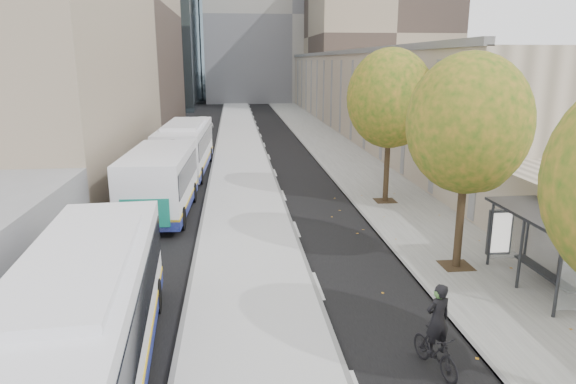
{
  "coord_description": "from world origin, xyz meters",
  "views": [
    {
      "loc": [
        -4.33,
        -3.7,
        7.33
      ],
      "look_at": [
        -2.35,
        15.04,
        2.5
      ],
      "focal_mm": 32.0,
      "sensor_mm": 36.0,
      "label": 1
    }
  ],
  "objects": [
    {
      "name": "bus_platform",
      "position": [
        -3.88,
        35.0,
        0.07
      ],
      "size": [
        4.25,
        150.0,
        0.15
      ],
      "primitive_type": "cube",
      "color": "silver",
      "rests_on": "ground"
    },
    {
      "name": "sidewalk",
      "position": [
        4.12,
        35.0,
        0.04
      ],
      "size": [
        4.75,
        150.0,
        0.08
      ],
      "primitive_type": "cube",
      "color": "gray",
      "rests_on": "ground"
    },
    {
      "name": "building_tan",
      "position": [
        15.5,
        64.0,
        4.0
      ],
      "size": [
        18.0,
        92.0,
        8.0
      ],
      "primitive_type": "cube",
      "color": "gray",
      "rests_on": "ground"
    },
    {
      "name": "building_far_block",
      "position": [
        6.0,
        96.0,
        15.0
      ],
      "size": [
        30.0,
        18.0,
        30.0
      ],
      "primitive_type": "cube",
      "color": "gray",
      "rests_on": "ground"
    },
    {
      "name": "bus_shelter",
      "position": [
        5.69,
        10.96,
        2.19
      ],
      "size": [
        1.9,
        4.4,
        2.53
      ],
      "color": "#383A3F",
      "rests_on": "sidewalk"
    },
    {
      "name": "tree_c",
      "position": [
        3.6,
        13.0,
        5.25
      ],
      "size": [
        4.2,
        4.2,
        7.28
      ],
      "color": "black",
      "rests_on": "sidewalk"
    },
    {
      "name": "tree_d",
      "position": [
        3.6,
        22.0,
        5.47
      ],
      "size": [
        4.4,
        4.4,
        7.6
      ],
      "color": "black",
      "rests_on": "sidewalk"
    },
    {
      "name": "bus_far",
      "position": [
        -7.74,
        26.63,
        1.74
      ],
      "size": [
        3.45,
        19.14,
        3.18
      ],
      "rotation": [
        0.0,
        0.0,
        -0.03
      ],
      "color": "white",
      "rests_on": "ground"
    },
    {
      "name": "cyclist",
      "position": [
        0.37,
        6.91,
        0.84
      ],
      "size": [
        0.92,
        1.84,
        2.27
      ],
      "rotation": [
        0.0,
        0.0,
        0.25
      ],
      "color": "black",
      "rests_on": "ground"
    },
    {
      "name": "distant_car",
      "position": [
        -7.7,
        55.0,
        0.65
      ],
      "size": [
        2.43,
        4.06,
        1.29
      ],
      "primitive_type": "imported",
      "rotation": [
        0.0,
        0.0,
        0.26
      ],
      "color": "silver",
      "rests_on": "ground"
    }
  ]
}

